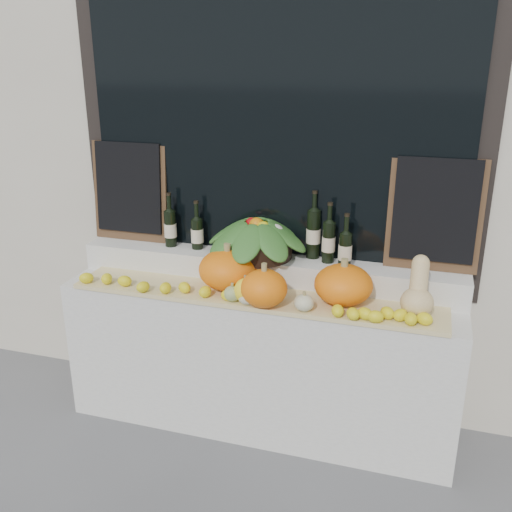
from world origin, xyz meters
TOP-DOWN VIEW (x-y plane):
  - storefront_facade at (0.00, 2.25)m, footprint 7.00×0.94m
  - display_sill at (0.00, 1.52)m, footprint 2.30×0.55m
  - rear_tier at (0.00, 1.68)m, footprint 2.30×0.25m
  - straw_bedding at (0.00, 1.40)m, footprint 2.10×0.32m
  - pumpkin_left at (-0.17, 1.46)m, footprint 0.35×0.35m
  - pumpkin_right at (0.49, 1.44)m, footprint 0.32×0.32m
  - pumpkin_center at (0.10, 1.28)m, footprint 0.33×0.33m
  - butternut_squash at (0.87, 1.42)m, footprint 0.17×0.22m
  - decorative_gourds at (0.06, 1.30)m, footprint 0.50×0.13m
  - lemon_heap at (0.00, 1.29)m, footprint 2.20×0.16m
  - produce_bowl at (-0.06, 1.66)m, footprint 0.64×0.64m
  - wine_bottle_far_left at (-0.63, 1.69)m, footprint 0.08×0.08m
  - wine_bottle_near_left at (-0.45, 1.69)m, footprint 0.08×0.08m
  - wine_bottle_tall at (0.26, 1.74)m, footprint 0.08×0.08m
  - wine_bottle_near_right at (0.36, 1.69)m, footprint 0.08×0.08m
  - wine_bottle_far_right at (0.46, 1.63)m, footprint 0.08×0.08m
  - chalkboard_left at (-0.92, 1.74)m, footprint 0.50×0.08m
  - chalkboard_right at (0.92, 1.74)m, footprint 0.50×0.08m

SIDE VIEW (x-z plane):
  - display_sill at x=0.00m, z-range 0.00..0.88m
  - straw_bedding at x=0.00m, z-range 0.88..0.90m
  - lemon_heap at x=0.00m, z-range 0.91..0.97m
  - decorative_gourds at x=0.06m, z-range 0.88..1.04m
  - rear_tier at x=0.00m, z-range 0.88..1.04m
  - pumpkin_center at x=0.10m, z-range 0.91..1.11m
  - pumpkin_right at x=0.49m, z-range 0.91..1.12m
  - pumpkin_left at x=-0.17m, z-range 0.91..1.13m
  - butternut_squash at x=0.87m, z-range 0.87..1.17m
  - wine_bottle_near_left at x=-0.45m, z-range 0.99..1.29m
  - wine_bottle_far_right at x=0.46m, z-range 0.99..1.30m
  - wine_bottle_far_left at x=-0.63m, z-range 0.99..1.33m
  - produce_bowl at x=-0.06m, z-range 1.04..1.28m
  - wine_bottle_near_right at x=0.36m, z-range 0.99..1.34m
  - wine_bottle_tall at x=0.26m, z-range 0.99..1.39m
  - chalkboard_left at x=-0.92m, z-range 1.05..1.67m
  - chalkboard_right at x=0.92m, z-range 1.05..1.67m
  - storefront_facade at x=0.00m, z-range 0.00..4.50m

